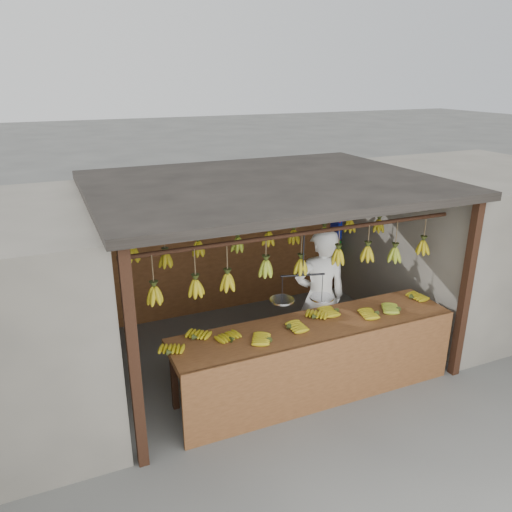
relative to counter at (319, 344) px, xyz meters
name	(u,v)px	position (x,y,z in m)	size (l,w,h in m)	color
ground	(265,350)	(-0.13, 1.22, -0.71)	(80.00, 80.00, 0.00)	#5B5B57
stall	(255,208)	(-0.13, 1.55, 1.26)	(4.30, 3.30, 2.40)	black
neighbor_right	(470,240)	(3.47, 1.22, 0.44)	(3.00, 3.00, 2.30)	slate
counter	(319,344)	(0.00, 0.00, 0.00)	(3.56, 0.78, 0.96)	brown
hanging_bananas	(266,240)	(-0.12, 1.22, 0.91)	(3.62, 2.24, 0.40)	#AE9812
balance_scale	(302,296)	(-0.12, 0.22, 0.54)	(0.73, 0.40, 0.81)	black
vendor	(320,298)	(0.40, 0.67, 0.22)	(0.68, 0.45, 1.87)	white
bag_bundles	(335,238)	(1.81, 2.57, 0.29)	(0.08, 0.26, 1.25)	red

